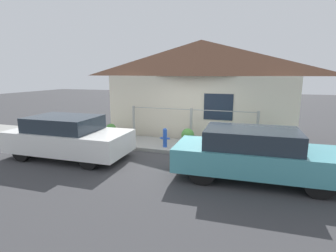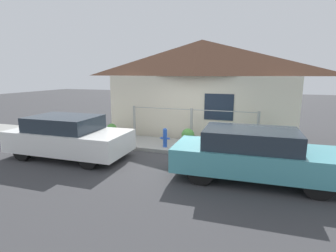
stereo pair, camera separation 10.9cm
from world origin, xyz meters
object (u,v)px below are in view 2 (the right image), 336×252
(fire_hydrant, at_px, (165,137))
(potted_plant_near_hydrant, at_px, (188,136))
(potted_plant_by_fence, at_px, (112,129))
(potted_plant_corner, at_px, (255,139))
(car_left, at_px, (68,137))
(car_right, at_px, (255,154))

(fire_hydrant, relative_size, potted_plant_near_hydrant, 1.17)
(fire_hydrant, height_order, potted_plant_by_fence, fire_hydrant)
(potted_plant_corner, bearing_deg, car_left, -156.93)
(car_right, bearing_deg, car_left, 178.03)
(car_left, bearing_deg, potted_plant_near_hydrant, 34.24)
(car_right, distance_m, fire_hydrant, 3.48)
(potted_plant_corner, bearing_deg, fire_hydrant, -167.16)
(car_left, distance_m, potted_plant_corner, 6.15)
(car_right, relative_size, potted_plant_by_fence, 8.01)
(car_right, height_order, fire_hydrant, car_right)
(potted_plant_by_fence, bearing_deg, fire_hydrant, -17.50)
(potted_plant_near_hydrant, relative_size, potted_plant_corner, 0.84)
(car_right, distance_m, potted_plant_by_fence, 6.23)
(potted_plant_near_hydrant, bearing_deg, potted_plant_corner, 0.86)
(fire_hydrant, bearing_deg, potted_plant_near_hydrant, 44.64)
(car_left, xyz_separation_m, fire_hydrant, (2.68, 1.73, -0.20))
(fire_hydrant, xyz_separation_m, potted_plant_near_hydrant, (0.65, 0.64, -0.03))
(car_right, distance_m, potted_plant_near_hydrant, 3.36)
(car_right, bearing_deg, fire_hydrant, 148.20)
(fire_hydrant, bearing_deg, potted_plant_corner, 12.84)
(potted_plant_corner, bearing_deg, potted_plant_by_fence, 178.40)
(fire_hydrant, bearing_deg, car_right, -29.83)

